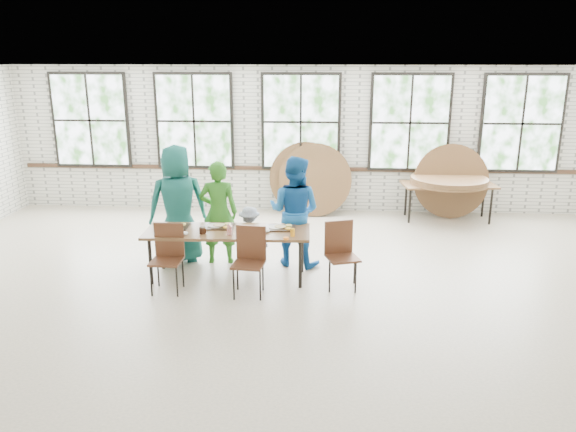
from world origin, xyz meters
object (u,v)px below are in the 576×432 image
object	(u,v)px
chair_near_left	(168,252)
chair_near_right	(250,255)
dining_table	(228,234)
storage_table	(448,186)

from	to	relation	value
chair_near_left	chair_near_right	bearing A→B (deg)	-0.60
dining_table	chair_near_left	world-z (taller)	chair_near_left
chair_near_left	chair_near_right	distance (m)	1.16
chair_near_left	storage_table	size ratio (longest dim) A/B	0.51
dining_table	chair_near_right	xyz separation A→B (m)	(0.39, -0.50, -0.13)
chair_near_left	storage_table	distance (m)	5.96
storage_table	dining_table	bearing A→B (deg)	-145.37
dining_table	storage_table	bearing A→B (deg)	38.75
storage_table	chair_near_left	bearing A→B (deg)	-146.82
chair_near_right	storage_table	xyz separation A→B (m)	(3.47, 3.79, 0.13)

